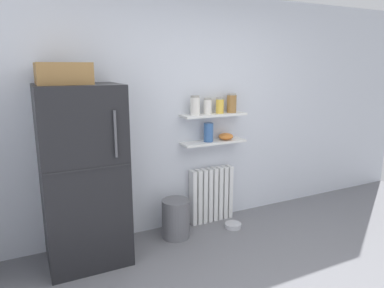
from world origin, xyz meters
The scene contains 13 objects.
back_wall centered at (0.00, 2.05, 1.30)m, with size 7.04×0.10×2.60m, color silver.
refrigerator centered at (-1.20, 1.68, 0.88)m, with size 0.73×0.66×1.86m.
radiator centered at (0.30, 1.92, 0.33)m, with size 0.54×0.12×0.65m.
wall_shelf_lower centered at (0.30, 1.89, 0.97)m, with size 0.77×0.22×0.03m, color white.
wall_shelf_upper centered at (0.30, 1.89, 1.29)m, with size 0.77×0.22×0.03m, color white.
storage_jar_0 centered at (0.06, 1.89, 1.41)m, with size 0.11×0.11×0.21m.
storage_jar_1 centered at (0.22, 1.89, 1.39)m, with size 0.09×0.09×0.18m.
storage_jar_2 centered at (0.37, 1.89, 1.39)m, with size 0.09×0.09×0.18m.
storage_jar_3 centered at (0.53, 1.89, 1.41)m, with size 0.11×0.11×0.22m.
vase centered at (0.23, 1.89, 1.09)m, with size 0.11×0.11×0.21m, color #38609E.
shelf_bowl centered at (0.46, 1.89, 1.03)m, with size 0.17×0.17×0.08m, color orange.
trash_bin centered at (-0.26, 1.72, 0.21)m, with size 0.30×0.30×0.42m, color slate.
pet_food_bowl centered at (0.42, 1.63, 0.03)m, with size 0.19×0.19×0.05m, color #B7B7BC.
Camera 1 is at (-1.68, -1.54, 1.82)m, focal length 32.93 mm.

